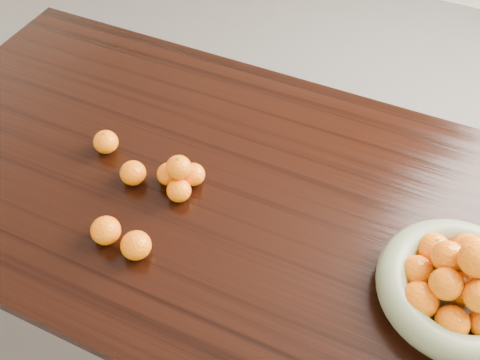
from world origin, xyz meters
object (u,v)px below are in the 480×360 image
at_px(dining_table, 242,216).
at_px(loose_orange_0, 106,142).
at_px(orange_pyramid, 180,176).
at_px(fruit_bowl, 460,286).

height_order(dining_table, loose_orange_0, loose_orange_0).
height_order(dining_table, orange_pyramid, orange_pyramid).
height_order(orange_pyramid, loose_orange_0, orange_pyramid).
xyz_separation_m(fruit_bowl, loose_orange_0, (-0.94, 0.06, -0.02)).
bearing_deg(dining_table, fruit_bowl, -7.44).
bearing_deg(loose_orange_0, orange_pyramid, -7.32).
bearing_deg(loose_orange_0, dining_table, 1.56).
height_order(fruit_bowl, orange_pyramid, fruit_bowl).
distance_m(dining_table, fruit_bowl, 0.56).
height_order(fruit_bowl, loose_orange_0, fruit_bowl).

